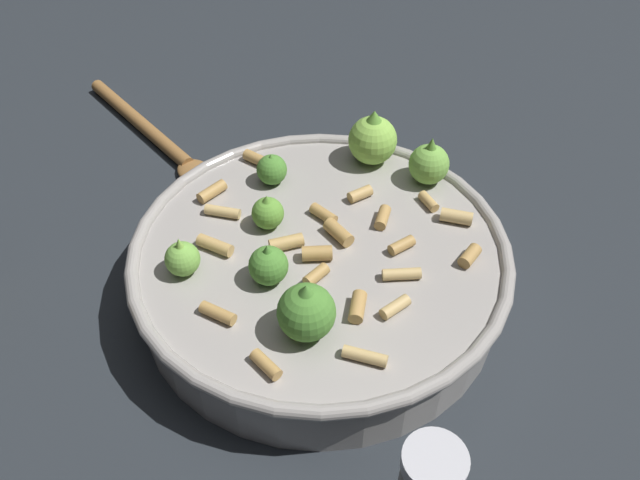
% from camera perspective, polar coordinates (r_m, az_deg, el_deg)
% --- Properties ---
extents(ground_plane, '(2.40, 2.40, 0.00)m').
position_cam_1_polar(ground_plane, '(0.60, -0.00, -4.49)').
color(ground_plane, '#23282D').
extents(cooking_pan, '(0.33, 0.33, 0.11)m').
position_cam_1_polar(cooking_pan, '(0.57, 0.07, -2.01)').
color(cooking_pan, '#9E9993').
rests_on(cooking_pan, ground).
extents(wooden_spoon, '(0.10, 0.26, 0.02)m').
position_cam_1_polar(wooden_spoon, '(0.79, -14.45, 8.95)').
color(wooden_spoon, olive).
rests_on(wooden_spoon, ground).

